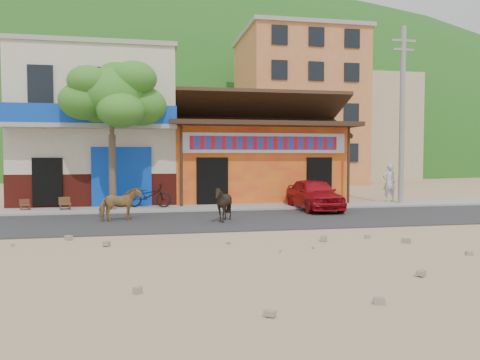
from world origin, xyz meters
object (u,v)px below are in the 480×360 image
object	(u,v)px
utility_pole	(402,115)
red_car	(314,194)
cafe_chair_right	(65,198)
cow_dark	(223,204)
pedestrian	(389,183)
cow_tan	(120,204)
tree	(112,135)
scooter	(149,195)
cafe_chair_left	(25,200)

from	to	relation	value
utility_pole	red_car	world-z (taller)	utility_pole
cafe_chair_right	cow_dark	bearing A→B (deg)	-50.59
cow_dark	pedestrian	size ratio (longest dim) A/B	0.68
cafe_chair_right	cow_tan	bearing A→B (deg)	-69.28
tree	scooter	distance (m)	2.91
cow_tan	cafe_chair_right	size ratio (longest dim) A/B	1.46
cow_dark	scooter	bearing A→B (deg)	-170.99
cow_tan	scooter	distance (m)	3.52
pedestrian	cafe_chair_right	world-z (taller)	pedestrian
cow_dark	red_car	bearing A→B (deg)	101.83
utility_pole	scooter	world-z (taller)	utility_pole
scooter	cafe_chair_right	bearing A→B (deg)	108.25
scooter	pedestrian	bearing A→B (deg)	-73.21
cow_dark	cafe_chair_right	xyz separation A→B (m)	(-5.78, 4.03, -0.06)
cafe_chair_left	cafe_chair_right	bearing A→B (deg)	-28.08
cow_tan	cafe_chair_right	world-z (taller)	cow_tan
tree	cafe_chair_left	size ratio (longest dim) A/B	7.54
scooter	red_car	bearing A→B (deg)	-88.05
tree	scooter	xyz separation A→B (m)	(1.43, 0.44, -2.50)
tree	cafe_chair_right	size ratio (longest dim) A/B	6.41
red_car	pedestrian	distance (m)	4.87
pedestrian	cow_tan	bearing A→B (deg)	18.39
utility_pole	scooter	xyz separation A→B (m)	(-11.37, 0.24, -3.50)
cow_tan	scooter	world-z (taller)	cow_tan
cafe_chair_left	cafe_chair_right	size ratio (longest dim) A/B	0.85
utility_pole	pedestrian	size ratio (longest dim) A/B	4.49
tree	utility_pole	distance (m)	12.84
scooter	cafe_chair_left	xyz separation A→B (m)	(-4.86, 0.00, -0.10)
utility_pole	cafe_chair_right	world-z (taller)	utility_pole
cow_dark	cafe_chair_right	world-z (taller)	cow_dark
red_car	cafe_chair_left	xyz separation A→B (m)	(-11.59, 1.49, -0.17)
utility_pole	cow_dark	distance (m)	10.36
tree	cafe_chair_right	xyz separation A→B (m)	(-1.88, 0.22, -2.53)
utility_pole	cafe_chair_right	distance (m)	15.10
scooter	cafe_chair_left	bearing A→B (deg)	104.40
scooter	cafe_chair_right	xyz separation A→B (m)	(-3.30, -0.22, -0.03)
cow_tan	cow_dark	bearing A→B (deg)	-125.75
utility_pole	red_car	distance (m)	5.91
cow_dark	pedestrian	xyz separation A→B (m)	(8.70, 4.71, 0.36)
scooter	pedestrian	world-z (taller)	pedestrian
utility_pole	red_car	size ratio (longest dim) A/B	2.09
tree	cow_dark	bearing A→B (deg)	-44.33
utility_pole	cow_tan	bearing A→B (deg)	-165.72
utility_pole	cafe_chair_left	size ratio (longest dim) A/B	10.05
cow_dark	scooter	xyz separation A→B (m)	(-2.48, 4.25, -0.03)
cafe_chair_left	cow_tan	bearing A→B (deg)	-60.94
tree	cafe_chair_left	bearing A→B (deg)	172.66
tree	pedestrian	xyz separation A→B (m)	(12.60, 0.90, -2.11)
cow_tan	red_car	world-z (taller)	red_car
cow_tan	cow_dark	world-z (taller)	cow_dark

